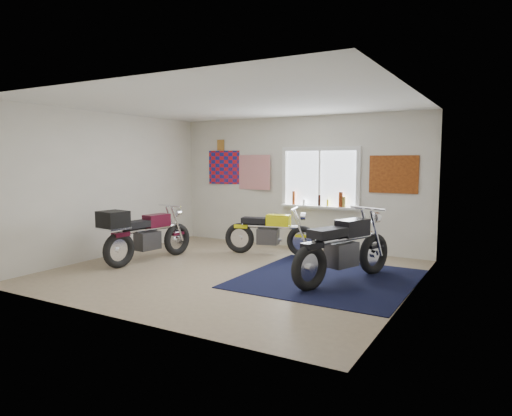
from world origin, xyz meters
The scene contains 10 objects.
ground centered at (0.00, 0.00, 0.00)m, with size 5.50×5.50×0.00m, color #9E896B.
room_shell centered at (0.00, 0.00, 1.64)m, with size 5.50×5.50×5.50m.
navy_rug centered at (1.49, 0.35, 0.01)m, with size 2.50×2.60×0.01m, color black.
window_assembly centered at (0.50, 2.47, 1.37)m, with size 1.66×0.17×1.26m.
oil_bottles centered at (0.64, 2.40, 1.02)m, with size 1.15×0.09×0.30m.
flag_display centered at (-1.90, 2.48, 2.15)m, with size 1.60×0.10×1.17m.
triumph_poster centered at (1.95, 2.48, 1.55)m, with size 0.90×0.03×0.70m, color #A54C14.
yellow_triumph centered at (-0.12, 1.50, 0.41)m, with size 1.82×0.63×0.93m.
black_chrome_bike centered at (1.74, 0.31, 0.48)m, with size 0.95×2.04×1.10m.
maroon_tourer centered at (-1.77, -0.20, 0.51)m, with size 0.69×1.94×0.99m.
Camera 1 is at (3.91, -6.13, 1.81)m, focal length 32.00 mm.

